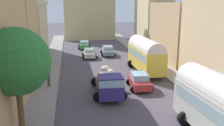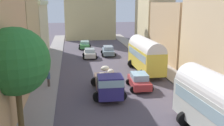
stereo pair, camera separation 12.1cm
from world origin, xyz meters
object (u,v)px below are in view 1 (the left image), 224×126
(car_2, at_px, (139,81))
(pedestrian_1, at_px, (49,78))
(cargo_truck_0, at_px, (108,83))
(parked_bus_1, at_px, (146,54))
(car_0, at_px, (89,53))
(pedestrian_2, at_px, (43,63))
(car_3, at_px, (108,51))
(car_1, at_px, (84,45))

(car_2, bearing_deg, pedestrian_1, 169.27)
(cargo_truck_0, bearing_deg, parked_bus_1, 51.67)
(parked_bus_1, xyz_separation_m, car_0, (-6.17, 9.26, -1.60))
(car_2, bearing_deg, parked_bus_1, 67.45)
(car_0, bearing_deg, cargo_truck_0, -88.58)
(car_0, bearing_deg, pedestrian_1, -111.48)
(cargo_truck_0, distance_m, pedestrian_2, 12.32)
(car_0, height_order, pedestrian_1, pedestrian_1)
(cargo_truck_0, height_order, pedestrian_1, cargo_truck_0)
(pedestrian_2, bearing_deg, car_0, 44.48)
(car_0, bearing_deg, parked_bus_1, -56.33)
(car_0, height_order, car_2, car_2)
(cargo_truck_0, xyz_separation_m, pedestrian_1, (-5.61, 3.32, -0.23))
(car_3, bearing_deg, parked_bus_1, -74.25)
(car_0, relative_size, car_1, 0.89)
(parked_bus_1, height_order, car_0, parked_bus_1)
(parked_bus_1, relative_size, car_3, 1.87)
(car_3, bearing_deg, car_2, -87.62)
(pedestrian_2, bearing_deg, pedestrian_1, -80.44)
(parked_bus_1, distance_m, car_1, 18.66)
(parked_bus_1, relative_size, car_0, 2.21)
(parked_bus_1, height_order, car_1, parked_bus_1)
(cargo_truck_0, relative_size, car_0, 1.92)
(car_2, bearing_deg, car_1, 100.03)
(car_0, distance_m, car_3, 3.48)
(parked_bus_1, xyz_separation_m, pedestrian_1, (-11.37, -3.96, -1.32))
(car_1, distance_m, car_2, 23.47)
(parked_bus_1, distance_m, car_2, 6.33)
(car_1, height_order, pedestrian_2, pedestrian_2)
(parked_bus_1, height_order, cargo_truck_0, parked_bus_1)
(car_1, xyz_separation_m, car_2, (4.09, -23.11, 0.05))
(car_2, bearing_deg, car_0, 104.33)
(cargo_truck_0, xyz_separation_m, car_0, (-0.41, 16.54, -0.51))
(car_0, distance_m, pedestrian_1, 14.21)
(pedestrian_2, bearing_deg, car_1, 67.10)
(car_1, bearing_deg, parked_bus_1, -69.73)
(car_1, bearing_deg, car_3, -62.96)
(car_3, relative_size, pedestrian_2, 2.57)
(car_3, xyz_separation_m, pedestrian_2, (-9.50, -7.77, 0.21))
(car_0, height_order, car_1, car_0)
(car_3, bearing_deg, pedestrian_2, -140.74)
(car_1, height_order, pedestrian_1, pedestrian_1)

